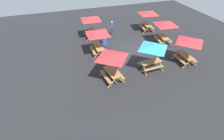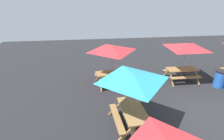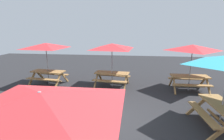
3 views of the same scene
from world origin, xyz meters
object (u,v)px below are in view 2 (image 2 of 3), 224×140
at_px(picnic_table_1, 112,51).
at_px(picnic_table_4, 133,81).
at_px(trash_bin_blue, 220,79).
at_px(picnic_table_5, 186,49).

xyz_separation_m(picnic_table_1, picnic_table_4, (-0.31, 3.50, 0.00)).
distance_m(picnic_table_4, trash_bin_blue, 6.32).
bearing_deg(trash_bin_blue, picnic_table_4, 23.96).
distance_m(picnic_table_4, picnic_table_5, 5.21).
distance_m(picnic_table_5, trash_bin_blue, 2.50).
bearing_deg(picnic_table_4, trash_bin_blue, 109.53).
height_order(picnic_table_1, picnic_table_4, same).
xyz_separation_m(picnic_table_1, picnic_table_5, (-4.18, 0.01, 0.00)).
xyz_separation_m(picnic_table_4, trash_bin_blue, (-5.61, -2.49, -1.49)).
bearing_deg(picnic_table_5, trash_bin_blue, 150.05).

